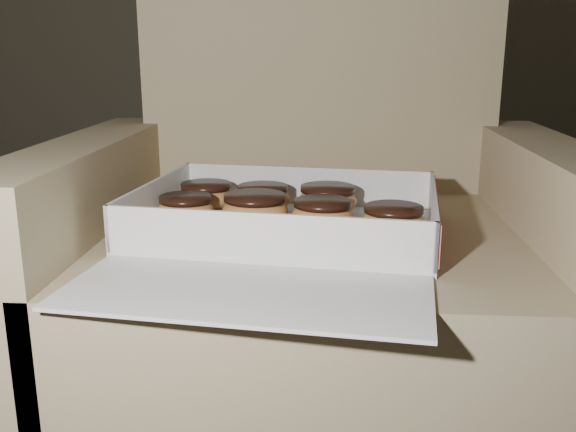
% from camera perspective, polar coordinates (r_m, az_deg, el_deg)
% --- Properties ---
extents(armchair, '(0.86, 0.73, 0.90)m').
position_cam_1_polar(armchair, '(1.12, 2.28, -6.12)').
color(armchair, '#887357').
rests_on(armchair, floor).
extents(bakery_box, '(0.51, 0.57, 0.07)m').
position_cam_1_polar(bakery_box, '(0.95, -0.33, -1.51)').
color(bakery_box, silver).
rests_on(bakery_box, armchair).
extents(donut_a, '(0.09, 0.09, 0.04)m').
position_cam_1_polar(donut_a, '(1.04, -9.09, 0.69)').
color(donut_a, '#DF984E').
rests_on(donut_a, bakery_box).
extents(donut_b, '(0.09, 0.09, 0.05)m').
position_cam_1_polar(donut_b, '(0.96, 9.34, -0.36)').
color(donut_b, '#DF984E').
rests_on(donut_b, bakery_box).
extents(donut_c, '(0.10, 0.10, 0.05)m').
position_cam_1_polar(donut_c, '(0.99, 3.08, 0.19)').
color(donut_c, '#DF984E').
rests_on(donut_c, bakery_box).
extents(donut_d, '(0.10, 0.10, 0.05)m').
position_cam_1_polar(donut_d, '(1.00, -2.95, 0.60)').
color(donut_d, '#DF984E').
rests_on(donut_d, bakery_box).
extents(donut_e, '(0.09, 0.09, 0.05)m').
position_cam_1_polar(donut_e, '(1.12, -7.28, 1.87)').
color(donut_e, '#DF984E').
rests_on(donut_e, bakery_box).
extents(donut_f, '(0.10, 0.10, 0.05)m').
position_cam_1_polar(donut_f, '(1.08, 3.54, 1.52)').
color(donut_f, '#DF984E').
rests_on(donut_f, bakery_box).
extents(donut_g, '(0.09, 0.09, 0.05)m').
position_cam_1_polar(donut_g, '(1.09, -2.24, 1.66)').
color(donut_g, '#DF984E').
rests_on(donut_g, bakery_box).
extents(crumb_a, '(0.01, 0.01, 0.00)m').
position_cam_1_polar(crumb_a, '(1.01, -6.52, -0.84)').
color(crumb_a, black).
rests_on(crumb_a, bakery_box).
extents(crumb_b, '(0.01, 0.01, 0.00)m').
position_cam_1_polar(crumb_b, '(0.94, 3.80, -2.00)').
color(crumb_b, black).
rests_on(crumb_b, bakery_box).
extents(crumb_c, '(0.01, 0.01, 0.00)m').
position_cam_1_polar(crumb_c, '(0.94, -10.70, -2.18)').
color(crumb_c, black).
rests_on(crumb_c, bakery_box).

